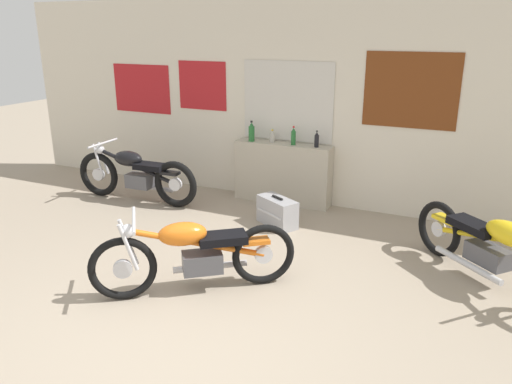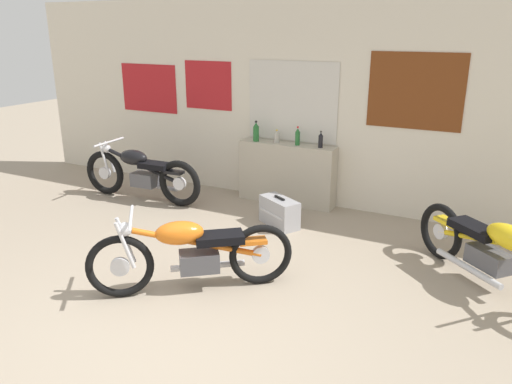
# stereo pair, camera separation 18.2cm
# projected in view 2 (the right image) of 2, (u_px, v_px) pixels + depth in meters

# --- Properties ---
(ground_plane) EXTENTS (24.00, 24.00, 0.00)m
(ground_plane) POSITION_uv_depth(u_px,v_px,m) (162.00, 340.00, 4.04)
(ground_plane) COLOR gray
(wall_back) EXTENTS (10.00, 0.07, 2.80)m
(wall_back) POSITION_uv_depth(u_px,v_px,m) (322.00, 105.00, 6.74)
(wall_back) COLOR beige
(wall_back) RESTS_ON ground_plane
(sill_counter) EXTENTS (1.40, 0.28, 0.86)m
(sill_counter) POSITION_uv_depth(u_px,v_px,m) (287.00, 173.00, 7.08)
(sill_counter) COLOR #B7AD99
(sill_counter) RESTS_ON ground_plane
(bottle_leftmost) EXTENTS (0.08, 0.08, 0.29)m
(bottle_leftmost) POSITION_uv_depth(u_px,v_px,m) (256.00, 132.00, 7.06)
(bottle_leftmost) COLOR #23662D
(bottle_leftmost) RESTS_ON sill_counter
(bottle_left_center) EXTENTS (0.08, 0.08, 0.18)m
(bottle_left_center) POSITION_uv_depth(u_px,v_px,m) (277.00, 137.00, 7.00)
(bottle_left_center) COLOR #B7B2A8
(bottle_left_center) RESTS_ON sill_counter
(bottle_center) EXTENTS (0.07, 0.07, 0.26)m
(bottle_center) POSITION_uv_depth(u_px,v_px,m) (298.00, 137.00, 6.82)
(bottle_center) COLOR #23662D
(bottle_center) RESTS_ON sill_counter
(bottle_right_center) EXTENTS (0.06, 0.06, 0.23)m
(bottle_right_center) POSITION_uv_depth(u_px,v_px,m) (321.00, 140.00, 6.68)
(bottle_right_center) COLOR black
(bottle_right_center) RESTS_ON sill_counter
(motorcycle_yellow) EXTENTS (1.63, 1.49, 0.77)m
(motorcycle_yellow) POSITION_uv_depth(u_px,v_px,m) (496.00, 252.00, 4.70)
(motorcycle_yellow) COLOR black
(motorcycle_yellow) RESTS_ON ground_plane
(motorcycle_black) EXTENTS (1.98, 0.64, 0.83)m
(motorcycle_black) POSITION_uv_depth(u_px,v_px,m) (141.00, 173.00, 7.19)
(motorcycle_black) COLOR black
(motorcycle_black) RESTS_ON ground_plane
(motorcycle_orange) EXTENTS (1.58, 1.25, 0.79)m
(motorcycle_orange) POSITION_uv_depth(u_px,v_px,m) (192.00, 252.00, 4.69)
(motorcycle_orange) COLOR black
(motorcycle_orange) RESTS_ON ground_plane
(hard_case_silver) EXTENTS (0.62, 0.50, 0.38)m
(hard_case_silver) POSITION_uv_depth(u_px,v_px,m) (279.00, 212.00, 6.31)
(hard_case_silver) COLOR #9E9EA3
(hard_case_silver) RESTS_ON ground_plane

